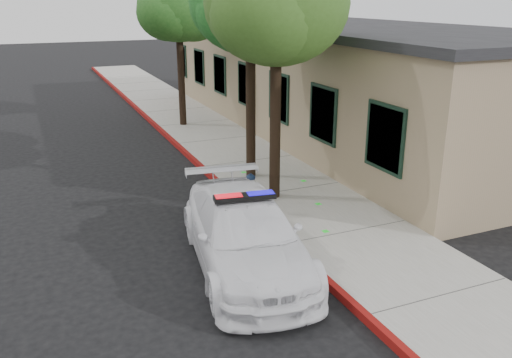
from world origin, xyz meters
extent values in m
plane|color=black|center=(0.00, 0.00, 0.00)|extent=(120.00, 120.00, 0.00)
cube|color=gray|center=(1.60, 3.00, 0.07)|extent=(3.20, 60.00, 0.15)
cube|color=maroon|center=(0.06, 3.00, 0.08)|extent=(0.14, 60.00, 0.16)
cube|color=#967D62|center=(6.70, 9.00, 2.00)|extent=(7.00, 20.00, 4.00)
cube|color=black|center=(6.70, 9.00, 4.12)|extent=(7.30, 20.30, 0.24)
cube|color=black|center=(3.17, 1.00, 1.95)|extent=(0.08, 1.48, 1.68)
cube|color=black|center=(3.17, 4.00, 1.95)|extent=(0.08, 1.48, 1.68)
cube|color=black|center=(3.17, 7.00, 1.95)|extent=(0.08, 1.48, 1.68)
cube|color=black|center=(3.17, 10.00, 1.95)|extent=(0.08, 1.48, 1.68)
cube|color=black|center=(3.17, 13.00, 1.95)|extent=(0.08, 1.48, 1.68)
cube|color=black|center=(3.17, 16.00, 1.95)|extent=(0.08, 1.48, 1.68)
cube|color=black|center=(3.17, 19.00, 1.95)|extent=(0.08, 1.48, 1.68)
imported|color=white|center=(-1.08, -0.35, 0.73)|extent=(2.79, 5.29, 1.46)
cube|color=black|center=(-1.08, -0.35, 1.52)|extent=(1.23, 0.46, 0.10)
cube|color=red|center=(-1.40, -0.30, 1.53)|extent=(0.55, 0.32, 0.11)
cube|color=#170DE6|center=(-0.77, -0.40, 1.53)|extent=(0.55, 0.32, 0.11)
cylinder|color=silver|center=(0.35, 2.77, 0.18)|extent=(0.29, 0.29, 0.05)
cylinder|color=silver|center=(0.35, 2.77, 0.44)|extent=(0.24, 0.24, 0.47)
cylinder|color=silver|center=(0.35, 2.77, 0.69)|extent=(0.28, 0.28, 0.03)
ellipsoid|color=#0F1F3A|center=(0.35, 2.77, 0.74)|extent=(0.25, 0.25, 0.19)
cylinder|color=#0F1F3A|center=(0.35, 2.77, 0.83)|extent=(0.06, 0.06, 0.05)
cylinder|color=silver|center=(0.21, 2.81, 0.46)|extent=(0.12, 0.12, 0.09)
cylinder|color=silver|center=(0.49, 2.74, 0.46)|extent=(0.12, 0.12, 0.09)
cylinder|color=silver|center=(0.31, 2.63, 0.48)|extent=(0.14, 0.13, 0.12)
cylinder|color=black|center=(1.02, 2.72, 2.12)|extent=(0.28, 0.28, 3.93)
ellipsoid|color=#33591B|center=(1.02, 2.72, 5.06)|extent=(3.49, 3.49, 2.97)
ellipsoid|color=#33591B|center=(1.53, 3.11, 4.74)|extent=(2.62, 2.62, 2.23)
ellipsoid|color=#33591B|center=(0.62, 2.35, 4.85)|extent=(2.73, 2.73, 2.32)
cylinder|color=black|center=(1.12, 4.58, 2.13)|extent=(0.28, 0.28, 3.97)
ellipsoid|color=#184E19|center=(1.12, 4.58, 5.08)|extent=(3.32, 3.32, 2.82)
ellipsoid|color=#184E19|center=(1.43, 5.02, 4.76)|extent=(2.68, 2.68, 2.28)
ellipsoid|color=#184E19|center=(0.77, 4.25, 4.87)|extent=(2.57, 2.57, 2.19)
cylinder|color=black|center=(1.12, 11.91, 2.02)|extent=(0.28, 0.28, 3.73)
ellipsoid|color=#1E531A|center=(1.12, 11.91, 4.84)|extent=(3.20, 3.20, 2.72)
ellipsoid|color=#1E531A|center=(1.69, 11.95, 4.52)|extent=(2.45, 2.45, 2.08)
ellipsoid|color=#1E531A|center=(0.72, 11.70, 4.63)|extent=(2.56, 2.56, 2.18)
camera|label=1|loc=(-4.72, -9.36, 5.23)|focal=37.43mm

